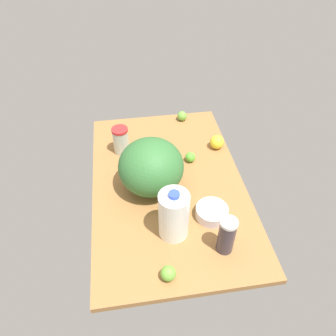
{
  "coord_description": "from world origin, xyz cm",
  "views": [
    {
      "loc": [
        115.29,
        -17.71,
        122.29
      ],
      "look_at": [
        0.0,
        0.0,
        13.0
      ],
      "focal_mm": 35.0,
      "sensor_mm": 36.0,
      "label": 1
    }
  ],
  "objects_px": {
    "tumbler_cup": "(121,140)",
    "watermelon": "(151,167)",
    "lime_loose": "(182,116)",
    "lime_by_jug": "(190,157)",
    "mixing_bowl": "(212,212)",
    "lemon_beside_bowl": "(217,142)",
    "milk_jug": "(174,215)",
    "shaker_bottle": "(227,236)",
    "lime_near_front": "(168,273)"
  },
  "relations": [
    {
      "from": "tumbler_cup",
      "to": "mixing_bowl",
      "type": "distance_m",
      "value": 0.65
    },
    {
      "from": "watermelon",
      "to": "lime_loose",
      "type": "height_order",
      "value": "watermelon"
    },
    {
      "from": "watermelon",
      "to": "lime_by_jug",
      "type": "distance_m",
      "value": 0.3
    },
    {
      "from": "watermelon",
      "to": "shaker_bottle",
      "type": "bearing_deg",
      "value": 32.49
    },
    {
      "from": "lime_loose",
      "to": "milk_jug",
      "type": "bearing_deg",
      "value": -13.03
    },
    {
      "from": "milk_jug",
      "to": "lime_by_jug",
      "type": "bearing_deg",
      "value": 159.64
    },
    {
      "from": "tumbler_cup",
      "to": "lime_by_jug",
      "type": "distance_m",
      "value": 0.39
    },
    {
      "from": "lemon_beside_bowl",
      "to": "tumbler_cup",
      "type": "bearing_deg",
      "value": -95.23
    },
    {
      "from": "shaker_bottle",
      "to": "milk_jug",
      "type": "height_order",
      "value": "milk_jug"
    },
    {
      "from": "shaker_bottle",
      "to": "milk_jug",
      "type": "bearing_deg",
      "value": -120.27
    },
    {
      "from": "shaker_bottle",
      "to": "lime_near_front",
      "type": "bearing_deg",
      "value": -69.41
    },
    {
      "from": "lime_loose",
      "to": "lime_by_jug",
      "type": "bearing_deg",
      "value": -4.01
    },
    {
      "from": "milk_jug",
      "to": "lime_near_front",
      "type": "height_order",
      "value": "milk_jug"
    },
    {
      "from": "shaker_bottle",
      "to": "lime_near_front",
      "type": "xyz_separation_m",
      "value": [
        0.1,
        -0.25,
        -0.06
      ]
    },
    {
      "from": "tumbler_cup",
      "to": "shaker_bottle",
      "type": "height_order",
      "value": "shaker_bottle"
    },
    {
      "from": "shaker_bottle",
      "to": "watermelon",
      "type": "distance_m",
      "value": 0.48
    },
    {
      "from": "mixing_bowl",
      "to": "milk_jug",
      "type": "bearing_deg",
      "value": -71.95
    },
    {
      "from": "tumbler_cup",
      "to": "watermelon",
      "type": "distance_m",
      "value": 0.33
    },
    {
      "from": "lime_by_jug",
      "to": "watermelon",
      "type": "bearing_deg",
      "value": -55.11
    },
    {
      "from": "tumbler_cup",
      "to": "lime_loose",
      "type": "bearing_deg",
      "value": 122.65
    },
    {
      "from": "lime_near_front",
      "to": "lime_by_jug",
      "type": "height_order",
      "value": "lime_near_front"
    },
    {
      "from": "lime_by_jug",
      "to": "lime_loose",
      "type": "distance_m",
      "value": 0.39
    },
    {
      "from": "watermelon",
      "to": "lime_near_front",
      "type": "distance_m",
      "value": 0.51
    },
    {
      "from": "lime_loose",
      "to": "lemon_beside_bowl",
      "type": "bearing_deg",
      "value": 25.77
    },
    {
      "from": "lemon_beside_bowl",
      "to": "lime_loose",
      "type": "bearing_deg",
      "value": -154.23
    },
    {
      "from": "watermelon",
      "to": "lime_loose",
      "type": "relative_size",
      "value": 5.26
    },
    {
      "from": "tumbler_cup",
      "to": "watermelon",
      "type": "xyz_separation_m",
      "value": [
        0.3,
        0.13,
        0.06
      ]
    },
    {
      "from": "shaker_bottle",
      "to": "milk_jug",
      "type": "relative_size",
      "value": 0.72
    },
    {
      "from": "watermelon",
      "to": "lime_loose",
      "type": "xyz_separation_m",
      "value": [
        -0.55,
        0.26,
        -0.1
      ]
    },
    {
      "from": "lime_near_front",
      "to": "mixing_bowl",
      "type": "bearing_deg",
      "value": 138.22
    },
    {
      "from": "milk_jug",
      "to": "lime_by_jug",
      "type": "height_order",
      "value": "milk_jug"
    },
    {
      "from": "watermelon",
      "to": "tumbler_cup",
      "type": "bearing_deg",
      "value": -155.71
    },
    {
      "from": "lime_loose",
      "to": "tumbler_cup",
      "type": "bearing_deg",
      "value": -57.35
    },
    {
      "from": "milk_jug",
      "to": "lime_loose",
      "type": "height_order",
      "value": "milk_jug"
    },
    {
      "from": "tumbler_cup",
      "to": "watermelon",
      "type": "relative_size",
      "value": 0.49
    },
    {
      "from": "shaker_bottle",
      "to": "lemon_beside_bowl",
      "type": "relative_size",
      "value": 2.3
    },
    {
      "from": "watermelon",
      "to": "lime_near_front",
      "type": "bearing_deg",
      "value": 0.63
    },
    {
      "from": "mixing_bowl",
      "to": "shaker_bottle",
      "type": "bearing_deg",
      "value": 3.43
    },
    {
      "from": "lime_loose",
      "to": "watermelon",
      "type": "bearing_deg",
      "value": -24.96
    },
    {
      "from": "lemon_beside_bowl",
      "to": "lime_by_jug",
      "type": "height_order",
      "value": "lemon_beside_bowl"
    },
    {
      "from": "lime_near_front",
      "to": "lime_loose",
      "type": "relative_size",
      "value": 1.03
    },
    {
      "from": "mixing_bowl",
      "to": "lemon_beside_bowl",
      "type": "height_order",
      "value": "lemon_beside_bowl"
    },
    {
      "from": "milk_jug",
      "to": "tumbler_cup",
      "type": "bearing_deg",
      "value": -161.63
    },
    {
      "from": "watermelon",
      "to": "milk_jug",
      "type": "distance_m",
      "value": 0.3
    },
    {
      "from": "lime_near_front",
      "to": "lime_loose",
      "type": "bearing_deg",
      "value": 166.62
    },
    {
      "from": "lemon_beside_bowl",
      "to": "lime_by_jug",
      "type": "distance_m",
      "value": 0.19
    },
    {
      "from": "shaker_bottle",
      "to": "milk_jug",
      "type": "xyz_separation_m",
      "value": [
        -0.12,
        -0.2,
        0.03
      ]
    },
    {
      "from": "tumbler_cup",
      "to": "milk_jug",
      "type": "xyz_separation_m",
      "value": [
        0.59,
        0.2,
        0.04
      ]
    },
    {
      "from": "watermelon",
      "to": "lemon_beside_bowl",
      "type": "distance_m",
      "value": 0.48
    },
    {
      "from": "lime_near_front",
      "to": "lime_by_jug",
      "type": "xyz_separation_m",
      "value": [
        -0.66,
        0.22,
        -0.0
      ]
    }
  ]
}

